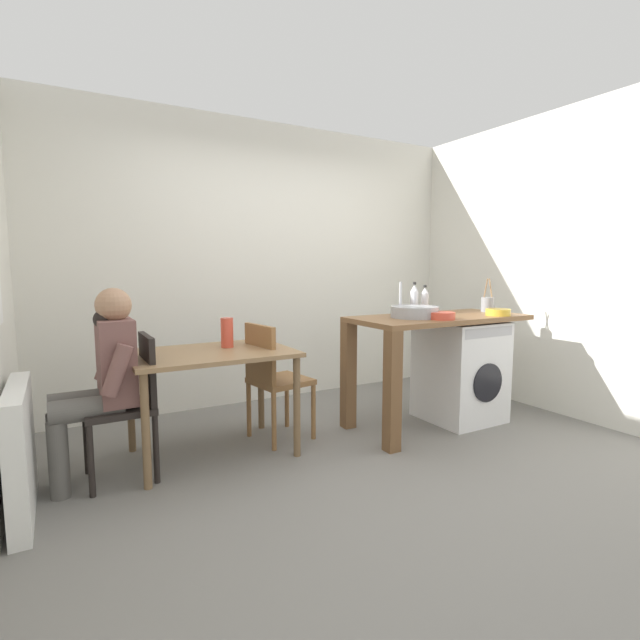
# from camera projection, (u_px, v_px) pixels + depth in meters

# --- Properties ---
(ground_plane) EXTENTS (5.46, 5.46, 0.00)m
(ground_plane) POSITION_uv_depth(u_px,v_px,m) (364.00, 458.00, 3.26)
(ground_plane) COLOR slate
(wall_back) EXTENTS (4.60, 0.10, 2.70)m
(wall_back) POSITION_uv_depth(u_px,v_px,m) (265.00, 264.00, 4.62)
(wall_back) COLOR silver
(wall_back) RESTS_ON ground_plane
(wall_counter_side) EXTENTS (0.10, 3.80, 2.70)m
(wall_counter_side) POSITION_uv_depth(u_px,v_px,m) (566.00, 264.00, 4.15)
(wall_counter_side) COLOR silver
(wall_counter_side) RESTS_ON ground_plane
(radiator) EXTENTS (0.10, 0.80, 0.70)m
(radiator) POSITION_uv_depth(u_px,v_px,m) (20.00, 451.00, 2.49)
(radiator) COLOR white
(radiator) RESTS_ON ground_plane
(dining_table) EXTENTS (1.10, 0.76, 0.74)m
(dining_table) POSITION_uv_depth(u_px,v_px,m) (211.00, 365.00, 3.27)
(dining_table) COLOR olive
(dining_table) RESTS_ON ground_plane
(chair_person_seat) EXTENTS (0.41, 0.41, 0.90)m
(chair_person_seat) POSITION_uv_depth(u_px,v_px,m) (131.00, 398.00, 2.93)
(chair_person_seat) COLOR black
(chair_person_seat) RESTS_ON ground_plane
(chair_opposite) EXTENTS (0.46, 0.46, 0.90)m
(chair_opposite) POSITION_uv_depth(u_px,v_px,m) (272.00, 375.00, 3.55)
(chair_opposite) COLOR olive
(chair_opposite) RESTS_ON ground_plane
(seated_person) EXTENTS (0.50, 0.51, 1.20)m
(seated_person) POSITION_uv_depth(u_px,v_px,m) (101.00, 375.00, 2.83)
(seated_person) COLOR #595651
(seated_person) RESTS_ON ground_plane
(kitchen_counter) EXTENTS (1.50, 0.68, 0.92)m
(kitchen_counter) POSITION_uv_depth(u_px,v_px,m) (419.00, 337.00, 3.79)
(kitchen_counter) COLOR brown
(kitchen_counter) RESTS_ON ground_plane
(washing_machine) EXTENTS (0.60, 0.61, 0.86)m
(washing_machine) POSITION_uv_depth(u_px,v_px,m) (460.00, 370.00, 4.05)
(washing_machine) COLOR white
(washing_machine) RESTS_ON ground_plane
(sink_basin) EXTENTS (0.38, 0.38, 0.09)m
(sink_basin) POSITION_uv_depth(u_px,v_px,m) (414.00, 312.00, 3.74)
(sink_basin) COLOR #9EA0A5
(sink_basin) RESTS_ON kitchen_counter
(tap) EXTENTS (0.02, 0.02, 0.28)m
(tap) POSITION_uv_depth(u_px,v_px,m) (400.00, 299.00, 3.89)
(tap) COLOR #B2B2B7
(tap) RESTS_ON kitchen_counter
(bottle_tall_green) EXTENTS (0.07, 0.07, 0.28)m
(bottle_tall_green) POSITION_uv_depth(u_px,v_px,m) (414.00, 300.00, 4.00)
(bottle_tall_green) COLOR silver
(bottle_tall_green) RESTS_ON kitchen_counter
(bottle_squat_brown) EXTENTS (0.07, 0.07, 0.24)m
(bottle_squat_brown) POSITION_uv_depth(u_px,v_px,m) (425.00, 301.00, 4.09)
(bottle_squat_brown) COLOR silver
(bottle_squat_brown) RESTS_ON kitchen_counter
(mixing_bowl) EXTENTS (0.20, 0.20, 0.06)m
(mixing_bowl) POSITION_uv_depth(u_px,v_px,m) (442.00, 315.00, 3.62)
(mixing_bowl) COLOR #D84C38
(mixing_bowl) RESTS_ON kitchen_counter
(utensil_crock) EXTENTS (0.11, 0.11, 0.30)m
(utensil_crock) POSITION_uv_depth(u_px,v_px,m) (487.00, 304.00, 4.21)
(utensil_crock) COLOR gray
(utensil_crock) RESTS_ON kitchen_counter
(colander) EXTENTS (0.20, 0.20, 0.06)m
(colander) POSITION_uv_depth(u_px,v_px,m) (498.00, 312.00, 3.90)
(colander) COLOR gold
(colander) RESTS_ON kitchen_counter
(vase) EXTENTS (0.09, 0.09, 0.22)m
(vase) POSITION_uv_depth(u_px,v_px,m) (227.00, 333.00, 3.40)
(vase) COLOR #D84C38
(vase) RESTS_ON dining_table
(scissors) EXTENTS (0.15, 0.06, 0.01)m
(scissors) POSITION_uv_depth(u_px,v_px,m) (443.00, 317.00, 3.76)
(scissors) COLOR #B2B2B7
(scissors) RESTS_ON kitchen_counter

